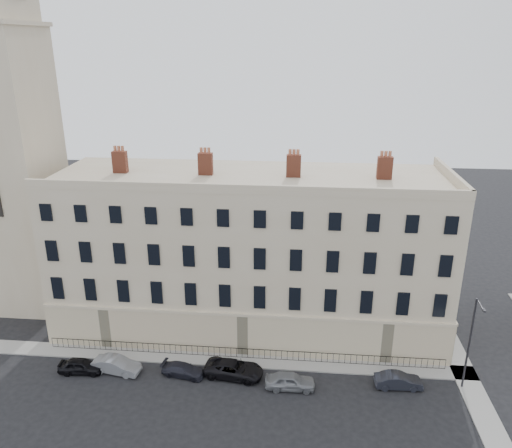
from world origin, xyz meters
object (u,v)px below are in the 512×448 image
object	(u,v)px
car_f	(398,381)
car_a	(81,366)
car_d	(234,369)
car_e	(290,381)
car_b	(117,365)
car_c	(183,370)
streetlamp	(470,341)

from	to	relation	value
car_f	car_a	bearing A→B (deg)	88.16
car_d	car_e	world-z (taller)	car_e
car_b	car_c	distance (m)	5.74
car_b	car_c	xyz separation A→B (m)	(5.74, 0.09, -0.15)
car_a	car_e	bearing A→B (deg)	-94.69
car_a	streetlamp	size ratio (longest dim) A/B	0.46
car_e	streetlamp	xyz separation A→B (m)	(13.93, 1.26, 3.83)
car_a	car_c	size ratio (longest dim) A/B	1.01
streetlamp	car_b	bearing A→B (deg)	-175.65
car_c	car_d	bearing A→B (deg)	-76.55
car_d	car_a	bearing A→B (deg)	100.11
car_a	streetlamp	xyz separation A→B (m)	(31.64, 0.86, 3.88)
car_d	car_b	bearing A→B (deg)	99.25
car_a	car_e	distance (m)	17.72
car_a	car_f	bearing A→B (deg)	-92.24
car_b	car_e	bearing A→B (deg)	-83.62
car_e	streetlamp	size ratio (longest dim) A/B	0.50
car_d	car_e	size ratio (longest dim) A/B	1.21
car_a	car_e	xyz separation A→B (m)	(17.71, -0.40, 0.05)
car_b	streetlamp	size ratio (longest dim) A/B	0.51
car_d	car_f	distance (m)	13.47
car_a	car_b	world-z (taller)	car_b
car_c	car_e	bearing A→B (deg)	-85.84
car_c	car_e	size ratio (longest dim) A/B	0.91
car_a	car_b	bearing A→B (deg)	-87.38
car_c	car_d	distance (m)	4.27
car_f	streetlamp	xyz separation A→B (m)	(5.19, 0.33, 3.89)
car_a	car_d	size ratio (longest dim) A/B	0.76
car_b	streetlamp	bearing A→B (deg)	-79.74
car_a	car_d	distance (m)	13.00
car_a	car_d	bearing A→B (deg)	-90.25
car_a	streetlamp	bearing A→B (deg)	-91.83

